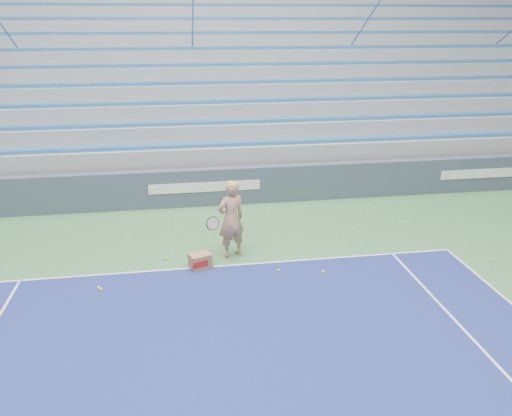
% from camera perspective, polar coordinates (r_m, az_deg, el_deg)
% --- Properties ---
extents(sponsor_barrier, '(30.00, 0.32, 1.10)m').
position_cam_1_polar(sponsor_barrier, '(14.62, -5.88, 2.40)').
color(sponsor_barrier, '#3B465B').
rests_on(sponsor_barrier, ground).
extents(bleachers, '(31.00, 9.15, 7.30)m').
position_cam_1_polar(bleachers, '(19.79, -7.11, 12.56)').
color(bleachers, gray).
rests_on(bleachers, ground).
extents(tennis_player, '(1.00, 0.95, 1.83)m').
position_cam_1_polar(tennis_player, '(11.25, -2.89, -1.27)').
color(tennis_player, tan).
rests_on(tennis_player, ground).
extents(ball_box, '(0.54, 0.48, 0.34)m').
position_cam_1_polar(ball_box, '(11.06, -6.40, -6.02)').
color(ball_box, olive).
rests_on(ball_box, ground).
extents(tennis_ball_0, '(0.07, 0.07, 0.07)m').
position_cam_1_polar(tennis_ball_0, '(10.65, -17.28, -8.87)').
color(tennis_ball_0, '#CAE82F').
rests_on(tennis_ball_0, ground).
extents(tennis_ball_1, '(0.07, 0.07, 0.07)m').
position_cam_1_polar(tennis_ball_1, '(10.89, 2.57, -7.14)').
color(tennis_ball_1, '#CAE82F').
rests_on(tennis_ball_1, ground).
extents(tennis_ball_2, '(0.07, 0.07, 0.07)m').
position_cam_1_polar(tennis_ball_2, '(11.58, -10.28, -5.69)').
color(tennis_ball_2, '#CAE82F').
rests_on(tennis_ball_2, ground).
extents(tennis_ball_3, '(0.07, 0.07, 0.07)m').
position_cam_1_polar(tennis_ball_3, '(10.73, -17.55, -8.65)').
color(tennis_ball_3, '#CAE82F').
rests_on(tennis_ball_3, ground).
extents(tennis_ball_4, '(0.07, 0.07, 0.07)m').
position_cam_1_polar(tennis_ball_4, '(10.93, 7.70, -7.24)').
color(tennis_ball_4, '#CAE82F').
rests_on(tennis_ball_4, ground).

